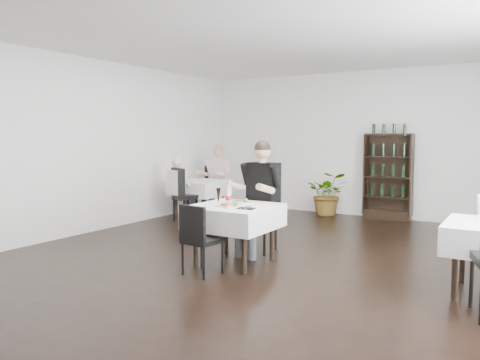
# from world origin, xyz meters

# --- Properties ---
(room_shell) EXTENTS (9.00, 9.00, 9.00)m
(room_shell) POSITION_xyz_m (0.00, 0.00, 1.50)
(room_shell) COLOR black
(room_shell) RESTS_ON ground
(wine_shelf) EXTENTS (0.90, 0.28, 1.75)m
(wine_shelf) POSITION_xyz_m (0.60, 4.31, 0.85)
(wine_shelf) COLOR black
(wine_shelf) RESTS_ON ground
(main_table) EXTENTS (1.03, 1.03, 0.77)m
(main_table) POSITION_xyz_m (-0.30, 0.00, 0.62)
(main_table) COLOR black
(main_table) RESTS_ON ground
(left_table) EXTENTS (0.98, 0.98, 0.77)m
(left_table) POSITION_xyz_m (-2.70, 2.50, 0.62)
(left_table) COLOR black
(left_table) RESTS_ON ground
(potted_tree) EXTENTS (1.01, 0.94, 0.92)m
(potted_tree) POSITION_xyz_m (-0.59, 4.19, 0.46)
(potted_tree) COLOR #26551D
(potted_tree) RESTS_ON ground
(main_chair_far) EXTENTS (0.50, 0.51, 1.03)m
(main_chair_far) POSITION_xyz_m (-0.36, 0.79, 0.59)
(main_chair_far) COLOR black
(main_chair_far) RESTS_ON ground
(main_chair_near) EXTENTS (0.43, 0.43, 0.86)m
(main_chair_near) POSITION_xyz_m (-0.37, -0.70, 0.49)
(main_chair_near) COLOR black
(main_chair_near) RESTS_ON ground
(left_chair_far) EXTENTS (0.51, 0.51, 1.03)m
(left_chair_far) POSITION_xyz_m (-2.81, 3.07, 0.59)
(left_chair_far) COLOR black
(left_chair_far) RESTS_ON ground
(left_chair_near) EXTENTS (0.64, 0.64, 1.06)m
(left_chair_near) POSITION_xyz_m (-2.66, 1.95, 0.61)
(left_chair_near) COLOR black
(left_chair_near) RESTS_ON ground
(diner_main) EXTENTS (0.64, 0.66, 1.61)m
(diner_main) POSITION_xyz_m (-0.26, 0.59, 0.93)
(diner_main) COLOR #3A3A41
(diner_main) RESTS_ON ground
(diner_left_far) EXTENTS (0.58, 0.59, 1.47)m
(diner_left_far) POSITION_xyz_m (-2.69, 3.08, 0.85)
(diner_left_far) COLOR #3A3A41
(diner_left_far) RESTS_ON ground
(diner_left_near) EXTENTS (0.53, 0.56, 1.26)m
(diner_left_near) POSITION_xyz_m (-2.81, 2.00, 0.73)
(diner_left_near) COLOR #3A3A41
(diner_left_near) RESTS_ON ground
(plate_far) EXTENTS (0.32, 0.32, 0.08)m
(plate_far) POSITION_xyz_m (-0.31, 0.17, 0.79)
(plate_far) COLOR white
(plate_far) RESTS_ON main_table
(plate_near) EXTENTS (0.31, 0.31, 0.08)m
(plate_near) POSITION_xyz_m (-0.27, -0.17, 0.79)
(plate_near) COLOR white
(plate_near) RESTS_ON main_table
(pilsner_dark) EXTENTS (0.06, 0.06, 0.27)m
(pilsner_dark) POSITION_xyz_m (-0.53, -0.03, 0.88)
(pilsner_dark) COLOR black
(pilsner_dark) RESTS_ON main_table
(pilsner_lager) EXTENTS (0.07, 0.07, 0.32)m
(pilsner_lager) POSITION_xyz_m (-0.44, 0.11, 0.90)
(pilsner_lager) COLOR gold
(pilsner_lager) RESTS_ON main_table
(coke_bottle) EXTENTS (0.07, 0.07, 0.28)m
(coke_bottle) POSITION_xyz_m (-0.38, -0.02, 0.88)
(coke_bottle) COLOR silver
(coke_bottle) RESTS_ON main_table
(napkin_cutlery) EXTENTS (0.23, 0.23, 0.02)m
(napkin_cutlery) POSITION_xyz_m (-0.01, -0.17, 0.78)
(napkin_cutlery) COLOR black
(napkin_cutlery) RESTS_ON main_table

